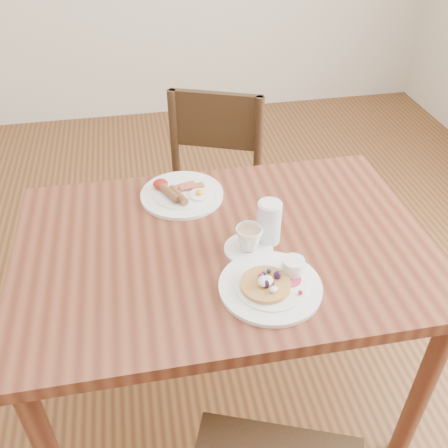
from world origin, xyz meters
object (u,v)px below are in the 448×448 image
object	(u,v)px
dining_table	(224,268)
water_glass	(269,222)
teacup_saucer	(249,241)
pancake_plate	(272,284)
breakfast_plate	(181,193)
chair_far	(210,193)

from	to	relation	value
dining_table	water_glass	size ratio (longest dim) A/B	9.24
water_glass	teacup_saucer	bearing A→B (deg)	-153.00
water_glass	pancake_plate	bearing A→B (deg)	-101.62
teacup_saucer	water_glass	xyz separation A→B (m)	(0.07, 0.03, 0.03)
breakfast_plate	dining_table	bearing A→B (deg)	-69.94
dining_table	water_glass	xyz separation A→B (m)	(0.13, -0.01, 0.16)
chair_far	teacup_saucer	world-z (taller)	chair_far
dining_table	chair_far	distance (m)	0.66
breakfast_plate	teacup_saucer	distance (m)	0.34
chair_far	breakfast_plate	distance (m)	0.49
teacup_saucer	breakfast_plate	bearing A→B (deg)	117.54
pancake_plate	chair_far	bearing A→B (deg)	91.88
chair_far	pancake_plate	bearing A→B (deg)	113.22
water_glass	breakfast_plate	bearing A→B (deg)	129.63
pancake_plate	water_glass	bearing A→B (deg)	78.38
teacup_saucer	dining_table	bearing A→B (deg)	145.61
water_glass	dining_table	bearing A→B (deg)	175.60
pancake_plate	breakfast_plate	size ratio (longest dim) A/B	1.00
chair_far	water_glass	xyz separation A→B (m)	(0.07, -0.64, 0.32)
teacup_saucer	water_glass	size ratio (longest dim) A/B	1.08
chair_far	dining_table	bearing A→B (deg)	105.78
water_glass	chair_far	bearing A→B (deg)	95.89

